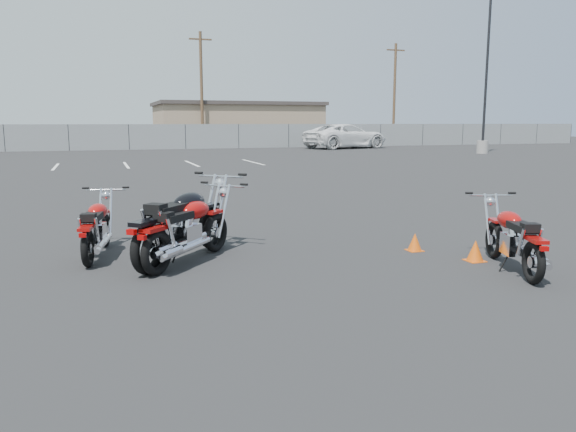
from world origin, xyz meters
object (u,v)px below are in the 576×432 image
object	(u,v)px
motorcycle_front_red	(97,228)
white_van	(346,129)
motorcycle_rear_red	(514,239)
motorcycle_second_black	(183,224)
motorcycle_third_red	(188,230)

from	to	relation	value
motorcycle_front_red	white_van	world-z (taller)	white_van
motorcycle_rear_red	motorcycle_second_black	bearing A→B (deg)	154.40
motorcycle_third_red	white_van	size ratio (longest dim) A/B	0.24
motorcycle_third_red	motorcycle_rear_red	distance (m)	4.37
motorcycle_rear_red	white_van	world-z (taller)	white_van
motorcycle_second_black	motorcycle_third_red	xyz separation A→B (m)	(0.06, -0.16, -0.06)
motorcycle_second_black	white_van	xyz separation A→B (m)	(16.73, 30.97, 0.90)
motorcycle_second_black	white_van	world-z (taller)	white_van
motorcycle_front_red	motorcycle_rear_red	bearing A→B (deg)	-26.68
motorcycle_second_black	motorcycle_rear_red	xyz separation A→B (m)	(4.05, -1.94, -0.10)
motorcycle_third_red	white_van	xyz separation A→B (m)	(16.68, 31.13, 0.96)
motorcycle_second_black	motorcycle_third_red	size ratio (longest dim) A/B	1.14
motorcycle_front_red	motorcycle_rear_red	xyz separation A→B (m)	(5.19, -2.61, 0.01)
motorcycle_second_black	motorcycle_third_red	distance (m)	0.18
motorcycle_front_red	motorcycle_third_red	distance (m)	1.46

